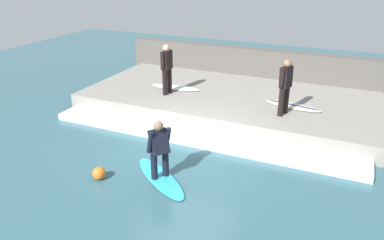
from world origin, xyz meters
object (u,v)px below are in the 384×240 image
surfboard_waiting_far (176,87)px  surfboard_waiting_near (293,106)px  marker_buoy (99,173)px  surfer_waiting_near (285,84)px  surfboard_riding (160,178)px  surfer_waiting_far (167,66)px  surfer_riding (159,147)px

surfboard_waiting_far → surfboard_waiting_near: bearing=-91.9°
surfboard_waiting_far → marker_buoy: 5.21m
surfer_waiting_near → surfboard_waiting_near: 1.13m
surfboard_riding → surfer_waiting_far: (4.00, 1.89, 1.38)m
surfboard_waiting_near → marker_buoy: bearing=146.3°
surfer_waiting_near → surfboard_waiting_far: bearing=77.5°
surfboard_riding → surfboard_waiting_far: 4.99m
surfboard_waiting_far → marker_buoy: size_ratio=6.08×
surfboard_riding → surfboard_waiting_near: bearing=-25.3°
marker_buoy → surfboard_riding: bearing=-65.5°
surfboard_waiting_near → surfer_waiting_near: bearing=166.3°
surfboard_riding → surfer_waiting_near: bearing=-27.3°
surfer_waiting_near → surfer_waiting_far: bearing=86.2°
surfer_waiting_far → marker_buoy: surfer_waiting_far is taller
surfer_riding → marker_buoy: 1.53m
marker_buoy → surfer_waiting_far: bearing=8.0°
surfboard_waiting_far → surfer_waiting_far: bearing=179.8°
surfer_riding → surfboard_waiting_far: bearing=22.4°
surfer_waiting_near → surfboard_waiting_far: (0.85, 3.82, -0.87)m
surfboard_riding → surfer_waiting_far: surfer_waiting_far is taller
surfboard_riding → marker_buoy: marker_buoy is taller
surfboard_waiting_near → surfer_waiting_far: (-0.46, 4.00, 0.88)m
surfboard_waiting_near → marker_buoy: surfboard_waiting_near is taller
surfboard_riding → surfer_riding: size_ratio=1.44×
marker_buoy → surfer_riding: bearing=-65.5°
marker_buoy → surfboard_waiting_far: bearing=7.1°
surfboard_riding → surfboard_waiting_far: (4.59, 1.89, 0.50)m
surfboard_waiting_near → surfboard_waiting_far: (0.13, 3.99, -0.00)m
surfboard_waiting_near → surfer_riding: bearing=154.7°
surfboard_riding → surfboard_waiting_near: size_ratio=1.11×
surfer_riding → surfer_waiting_far: 4.46m
surfer_riding → surfer_waiting_far: bearing=25.3°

